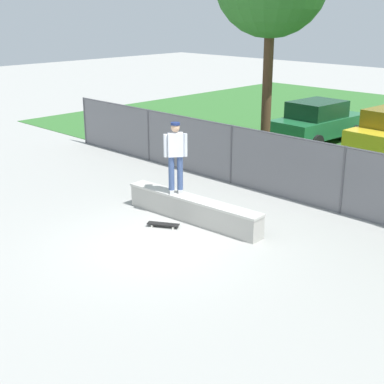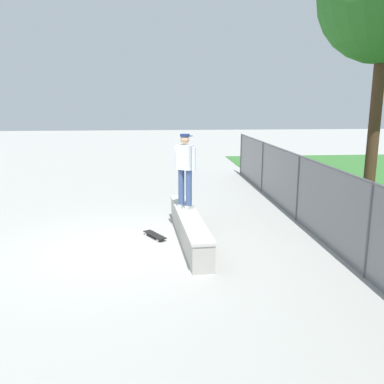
{
  "view_description": "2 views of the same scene",
  "coord_description": "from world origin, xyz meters",
  "views": [
    {
      "loc": [
        8.83,
        -7.81,
        5.19
      ],
      "look_at": [
        -0.3,
        1.47,
        0.86
      ],
      "focal_mm": 52.46,
      "sensor_mm": 36.0,
      "label": 1
    },
    {
      "loc": [
        8.69,
        0.95,
        3.2
      ],
      "look_at": [
        -0.73,
        1.78,
        1.11
      ],
      "focal_mm": 38.06,
      "sensor_mm": 36.0,
      "label": 2
    }
  ],
  "objects": [
    {
      "name": "ground_plane",
      "position": [
        0.0,
        0.0,
        0.0
      ],
      "size": [
        80.0,
        80.0,
        0.0
      ],
      "primitive_type": "plane",
      "color": "#9E9E99"
    },
    {
      "name": "skateboard",
      "position": [
        -0.71,
        0.87,
        0.07
      ],
      "size": [
        0.79,
        0.57,
        0.09
      ],
      "color": "black",
      "rests_on": "ground"
    },
    {
      "name": "skateboarder",
      "position": [
        -1.04,
        1.63,
        1.65
      ],
      "size": [
        0.43,
        0.49,
        1.84
      ],
      "color": "beige",
      "rests_on": "concrete_ledge"
    },
    {
      "name": "car_green",
      "position": [
        -3.02,
        11.36,
        0.84
      ],
      "size": [
        2.19,
        4.29,
        1.66
      ],
      "color": "#1E6638",
      "rests_on": "ground"
    },
    {
      "name": "chainlink_fence",
      "position": [
        0.0,
        4.79,
        0.99
      ],
      "size": [
        19.07,
        0.07,
        1.82
      ],
      "color": "#4C4C51",
      "rests_on": "ground"
    },
    {
      "name": "concrete_ledge",
      "position": [
        -0.48,
        1.68,
        0.31
      ],
      "size": [
        4.11,
        0.73,
        0.62
      ],
      "color": "#A8A59E",
      "rests_on": "ground"
    }
  ]
}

